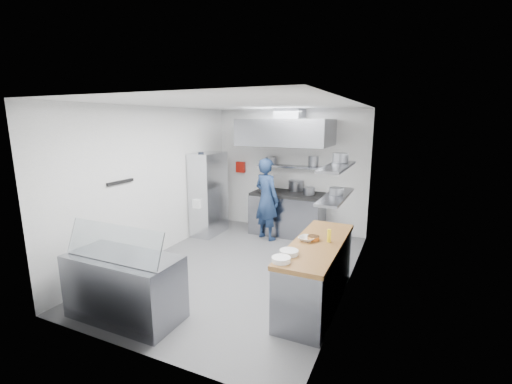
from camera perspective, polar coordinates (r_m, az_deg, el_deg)
The scene contains 36 objects.
floor at distance 6.18m, azimuth -2.35°, elevation -12.48°, with size 5.00×5.00×0.00m, color #4D4D4F.
ceiling at distance 5.64m, azimuth -2.60°, elevation 14.43°, with size 5.00×5.00×0.00m, color silver.
wall_back at distance 8.03m, azimuth 5.62°, elevation 3.57°, with size 3.60×0.02×2.80m, color white.
wall_front at distance 3.76m, azimuth -20.01°, elevation -6.56°, with size 3.60×0.02×2.80m, color white.
wall_left at distance 6.74m, azimuth -16.26°, elevation 1.59°, with size 5.00×0.02×2.80m, color white.
wall_right at distance 5.21m, azimuth 15.51°, elevation -1.28°, with size 5.00×0.02×2.80m, color white.
gas_range at distance 7.82m, azimuth 5.22°, elevation -3.76°, with size 1.60×0.80×0.90m, color gray.
cooktop at distance 7.70m, azimuth 5.29°, elevation -0.32°, with size 1.57×0.78×0.06m, color black.
stock_pot_left at distance 7.78m, azimuth 1.56°, elevation 0.83°, with size 0.30×0.30×0.20m, color slate.
stock_pot_mid at distance 7.91m, azimuth 6.63°, elevation 1.09°, with size 0.33×0.33×0.24m, color slate.
stock_pot_right at distance 7.53m, azimuth 8.79°, elevation 0.16°, with size 0.25×0.25×0.16m, color slate.
over_range_shelf at distance 7.83m, azimuth 5.95°, elevation 4.25°, with size 1.60×0.30×0.04m, color gray.
shelf_pot_a at distance 7.98m, azimuth 2.50°, elevation 5.23°, with size 0.26×0.26×0.18m, color slate.
shelf_pot_b at distance 7.90m, azimuth 9.66°, elevation 5.16°, with size 0.27×0.27×0.22m, color slate.
extractor_hood at distance 7.37m, azimuth 5.04°, elevation 9.89°, with size 1.90×1.15×0.55m, color gray.
hood_duct at distance 7.58m, azimuth 5.67°, elevation 12.80°, with size 0.55×0.55×0.24m, color slate.
red_firebox at distance 8.45m, azimuth -2.58°, elevation 4.17°, with size 0.22×0.10×0.26m, color #AD170D.
chef at distance 7.36m, azimuth 1.78°, elevation -1.19°, with size 0.65×0.42×1.77m, color #1A2C4E.
wire_rack at distance 7.77m, azimuth -7.88°, elevation -0.30°, with size 0.50×0.90×1.85m, color silver.
rack_bin_a at distance 7.46m, azimuth -9.57°, elevation -1.86°, with size 0.17×0.21×0.19m, color white.
rack_bin_b at distance 7.77m, azimuth -7.63°, elevation 2.51°, with size 0.16×0.20×0.18m, color yellow.
rack_jar at distance 7.33m, azimuth -9.14°, elevation 5.86°, with size 0.12×0.12×0.18m, color black.
knife_strip at distance 6.06m, azimuth -21.67°, elevation 1.55°, with size 0.04×0.55×0.05m, color black.
prep_counter_base at distance 5.02m, azimuth 10.05°, elevation -13.36°, with size 0.62×2.00×0.84m, color gray.
prep_counter_top at distance 4.85m, azimuth 10.24°, elevation -8.54°, with size 0.65×2.04×0.06m, color olive.
plate_stack_a at distance 4.13m, azimuth 4.20°, elevation -11.15°, with size 0.23×0.23×0.06m, color white.
plate_stack_b at distance 4.35m, azimuth 5.51°, elevation -9.99°, with size 0.24×0.24×0.06m, color white.
copper_pan at distance 4.89m, azimuth 9.52°, elevation -7.59°, with size 0.17×0.17×0.06m, color #BD7435.
squeeze_bottle at distance 4.85m, azimuth 12.08°, elevation -7.12°, with size 0.06×0.06×0.18m, color yellow.
mixing_bowl at distance 4.86m, azimuth 8.47°, elevation -7.72°, with size 0.23×0.23×0.06m, color white.
wall_shelf_lower at distance 4.92m, azimuth 13.18°, elevation -0.71°, with size 0.30×1.30×0.04m, color gray.
wall_shelf_upper at distance 4.85m, azimuth 13.41°, elevation 4.14°, with size 0.30×1.30×0.04m, color gray.
shelf_pot_c at distance 4.93m, azimuth 13.26°, elevation 0.14°, with size 0.20×0.20×0.10m, color slate.
shelf_pot_d at distance 5.16m, azimuth 13.92°, elevation 5.56°, with size 0.23×0.23×0.14m, color slate.
display_case at distance 4.91m, azimuth -21.02°, elevation -14.53°, with size 1.50×0.70×0.85m, color gray.
display_glass at distance 4.60m, azimuth -22.68°, elevation -7.80°, with size 1.47×0.02×0.45m, color silver.
Camera 1 is at (2.55, -5.02, 2.54)m, focal length 24.00 mm.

